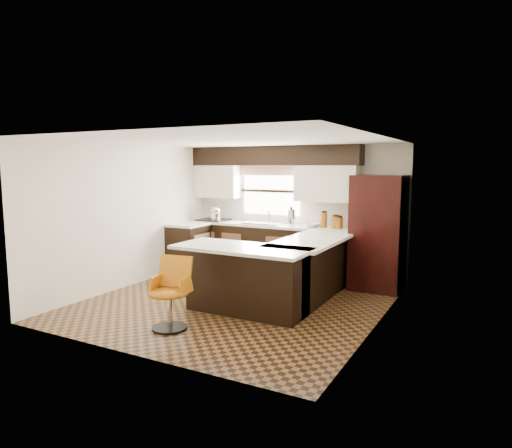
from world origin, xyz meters
The scene contains 30 objects.
floor centered at (0.00, 0.00, 0.00)m, with size 4.40×4.40×0.00m, color #49301A.
ceiling centered at (0.00, 0.00, 2.40)m, with size 4.40×4.40×0.00m, color silver.
wall_back centered at (0.00, 2.20, 1.20)m, with size 4.40×4.40×0.00m, color beige.
wall_front centered at (0.00, -2.20, 1.20)m, with size 4.40×4.40×0.00m, color beige.
wall_left centered at (-2.10, 0.00, 1.20)m, with size 4.40×4.40×0.00m, color beige.
wall_right centered at (2.10, 0.00, 1.20)m, with size 4.40×4.40×0.00m, color beige.
base_cab_back centered at (-0.45, 1.90, 0.45)m, with size 3.30×0.60×0.90m, color black.
base_cab_left centered at (-1.80, 1.25, 0.45)m, with size 0.60×0.70×0.90m, color black.
counter_back centered at (-0.45, 1.90, 0.92)m, with size 3.30×0.60×0.04m, color silver.
counter_left centered at (-1.80, 1.25, 0.92)m, with size 0.60×0.70×0.04m, color silver.
soffit centered at (-0.40, 2.03, 2.22)m, with size 3.40×0.35×0.36m, color black.
upper_cab_left centered at (-1.62, 2.03, 1.72)m, with size 0.94×0.35×0.64m, color beige.
upper_cab_right centered at (0.68, 2.03, 1.72)m, with size 1.14×0.35×0.64m, color beige.
window_pane centered at (-0.50, 2.18, 1.55)m, with size 1.20×0.02×0.90m, color white.
valance centered at (-0.50, 2.14, 1.94)m, with size 1.30×0.06×0.18m, color #D19B93.
sink centered at (-0.50, 1.88, 0.96)m, with size 0.75×0.45×0.03m, color #B2B2B7.
dishwasher centered at (0.55, 1.61, 0.43)m, with size 0.58×0.03×0.78m, color black.
cooktop centered at (-1.65, 1.88, 0.96)m, with size 0.58×0.50×0.03m, color black.
peninsula_long centered at (0.90, 0.62, 0.45)m, with size 0.60×1.95×0.90m, color black.
peninsula_return centered at (0.38, -0.35, 0.45)m, with size 1.65×0.60×0.90m, color black.
counter_pen_long centered at (0.95, 0.62, 0.92)m, with size 0.84×1.95×0.04m, color silver.
counter_pen_return centered at (0.35, -0.44, 0.92)m, with size 1.89×0.84×0.04m, color silver.
refrigerator centered at (1.68, 1.77, 0.94)m, with size 0.81×0.78×1.89m, color black.
bar_chair centered at (-0.15, -1.39, 0.45)m, with size 0.48×0.48×0.91m, color #BD660E, non-canonical shape.
kettle centered at (-1.58, 1.88, 1.12)m, with size 0.22×0.22×0.30m, color silver, non-canonical shape.
percolator centered at (0.05, 1.90, 1.10)m, with size 0.14×0.14×0.31m, color silver.
mixing_bowl centered at (0.46, 1.90, 0.98)m, with size 0.29×0.29×0.07m, color white.
canister_large centered at (0.67, 1.92, 1.08)m, with size 0.12×0.12×0.27m, color brown.
canister_med centered at (0.89, 1.92, 1.05)m, with size 0.14×0.14×0.21m, color brown.
canister_small centered at (0.95, 1.92, 1.04)m, with size 0.14×0.14×0.19m, color brown.
Camera 1 is at (3.40, -5.73, 2.04)m, focal length 32.00 mm.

